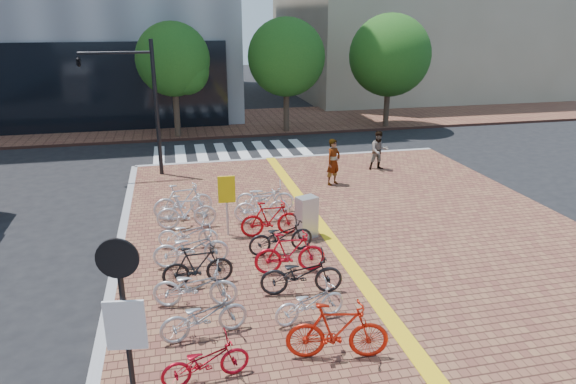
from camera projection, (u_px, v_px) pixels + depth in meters
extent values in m
plane|color=black|center=(285.00, 300.00, 12.09)|extent=(120.00, 120.00, 0.00)
cube|color=gray|center=(291.00, 158.00, 23.76)|extent=(14.00, 0.25, 0.15)
cube|color=brown|center=(210.00, 123.00, 31.41)|extent=(70.00, 8.00, 0.15)
cube|color=silver|center=(159.00, 156.00, 24.35)|extent=(0.50, 4.00, 0.01)
cube|color=silver|center=(180.00, 155.00, 24.57)|extent=(0.50, 4.00, 0.01)
cube|color=silver|center=(202.00, 154.00, 24.78)|extent=(0.50, 4.00, 0.01)
cube|color=silver|center=(222.00, 153.00, 24.99)|extent=(0.50, 4.00, 0.01)
cube|color=silver|center=(243.00, 152.00, 25.20)|extent=(0.50, 4.00, 0.01)
cube|color=silver|center=(263.00, 150.00, 25.41)|extent=(0.50, 4.00, 0.01)
cube|color=silver|center=(282.00, 149.00, 25.62)|extent=(0.50, 4.00, 0.01)
cube|color=silver|center=(302.00, 148.00, 25.83)|extent=(0.50, 4.00, 0.01)
cylinder|color=#38281E|center=(177.00, 112.00, 27.32)|extent=(0.32, 0.32, 2.60)
sphere|color=#194714|center=(173.00, 59.00, 26.42)|extent=(3.80, 3.80, 3.80)
sphere|color=#194714|center=(186.00, 71.00, 26.47)|extent=(2.40, 2.40, 2.40)
cylinder|color=#38281E|center=(286.00, 108.00, 28.58)|extent=(0.32, 0.32, 2.60)
sphere|color=#194714|center=(286.00, 57.00, 27.69)|extent=(4.20, 4.20, 4.20)
sphere|color=#194714|center=(298.00, 69.00, 27.73)|extent=(2.40, 2.40, 2.40)
cylinder|color=#38281E|center=(387.00, 104.00, 29.85)|extent=(0.32, 0.32, 2.60)
sphere|color=#194714|center=(390.00, 55.00, 28.95)|extent=(4.60, 4.60, 4.60)
sphere|color=#194714|center=(401.00, 67.00, 29.00)|extent=(2.40, 2.40, 2.40)
imported|color=#A60B1C|center=(205.00, 361.00, 9.07)|extent=(1.66, 0.81, 0.84)
imported|color=#AAAAAE|center=(204.00, 316.00, 10.33)|extent=(1.89, 0.94, 0.95)
imported|color=silver|center=(195.00, 286.00, 11.42)|extent=(1.98, 0.99, 0.99)
imported|color=black|center=(198.00, 266.00, 12.29)|extent=(1.73, 0.57, 1.02)
imported|color=silver|center=(191.00, 247.00, 13.28)|extent=(1.95, 0.69, 1.02)
imported|color=silver|center=(188.00, 233.00, 14.31)|extent=(1.73, 0.83, 0.87)
imported|color=silver|center=(186.00, 212.00, 15.61)|extent=(1.81, 0.54, 1.09)
imported|color=silver|center=(183.00, 201.00, 16.42)|extent=(1.97, 0.84, 1.14)
imported|color=red|center=(337.00, 331.00, 9.64)|extent=(2.02, 0.94, 1.17)
imported|color=silver|center=(310.00, 303.00, 10.89)|extent=(1.71, 0.88, 0.86)
imported|color=black|center=(301.00, 274.00, 11.94)|extent=(2.00, 0.89, 1.02)
imported|color=red|center=(290.00, 253.00, 12.90)|extent=(1.84, 0.60, 1.09)
imported|color=black|center=(281.00, 236.00, 14.02)|extent=(1.90, 0.87, 0.97)
imported|color=#B00C12|center=(270.00, 219.00, 15.08)|extent=(1.79, 0.53, 1.07)
imported|color=white|center=(262.00, 206.00, 16.10)|extent=(1.78, 0.55, 1.06)
imported|color=silver|center=(265.00, 197.00, 17.00)|extent=(2.00, 1.01, 1.00)
imported|color=gray|center=(333.00, 162.00, 19.59)|extent=(0.78, 0.69, 1.78)
imported|color=#4E5663|center=(379.00, 150.00, 21.55)|extent=(0.84, 0.67, 1.64)
cube|color=#B1B0B5|center=(307.00, 217.00, 14.98)|extent=(0.67, 0.58, 1.24)
cylinder|color=#B7B7BC|center=(227.00, 207.00, 15.01)|extent=(0.07, 0.07, 1.80)
cube|color=yellow|center=(226.00, 189.00, 14.78)|extent=(0.50, 0.07, 0.80)
cylinder|color=black|center=(128.00, 338.00, 7.67)|extent=(0.10, 0.10, 3.26)
cylinder|color=black|center=(117.00, 259.00, 7.17)|extent=(0.61, 0.13, 0.61)
cube|color=silver|center=(125.00, 325.00, 7.52)|extent=(0.60, 0.13, 0.81)
cylinder|color=black|center=(156.00, 109.00, 20.29)|extent=(0.16, 0.16, 5.36)
cylinder|color=black|center=(115.00, 53.00, 19.29)|extent=(2.68, 0.11, 0.11)
imported|color=black|center=(78.00, 61.00, 19.09)|extent=(0.24, 1.11, 0.45)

